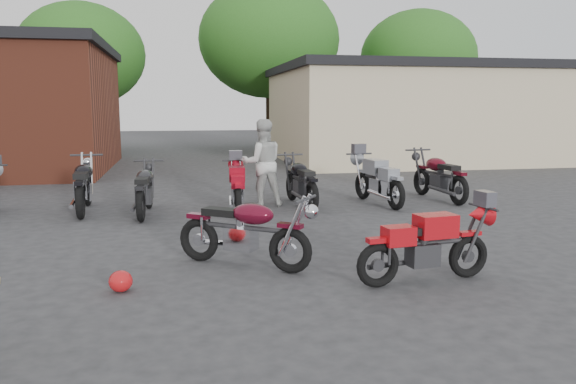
{
  "coord_description": "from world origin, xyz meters",
  "views": [
    {
      "loc": [
        -0.65,
        -6.57,
        2.17
      ],
      "look_at": [
        0.95,
        1.57,
        0.9
      ],
      "focal_mm": 35.0,
      "sensor_mm": 36.0,
      "label": 1
    }
  ],
  "objects": [
    {
      "name": "ground",
      "position": [
        0.0,
        0.0,
        0.0
      ],
      "size": [
        90.0,
        90.0,
        0.0
      ],
      "primitive_type": "plane",
      "color": "#2D2D2F"
    },
    {
      "name": "stucco_building",
      "position": [
        8.5,
        15.0,
        1.75
      ],
      "size": [
        10.0,
        8.0,
        3.5
      ],
      "primitive_type": "cube",
      "color": "#C3B28B",
      "rests_on": "ground"
    },
    {
      "name": "tree_1",
      "position": [
        -5.0,
        22.0,
        3.7
      ],
      "size": [
        5.92,
        5.92,
        7.4
      ],
      "primitive_type": null,
      "color": "#245A18",
      "rests_on": "ground"
    },
    {
      "name": "tree_2",
      "position": [
        4.0,
        22.0,
        4.4
      ],
      "size": [
        7.04,
        7.04,
        8.8
      ],
      "primitive_type": null,
      "color": "#245A18",
      "rests_on": "ground"
    },
    {
      "name": "tree_3",
      "position": [
        12.0,
        22.0,
        3.8
      ],
      "size": [
        6.08,
        6.08,
        7.6
      ],
      "primitive_type": null,
      "color": "#245A18",
      "rests_on": "ground"
    },
    {
      "name": "vintage_motorcycle",
      "position": [
        0.21,
        0.8,
        0.57
      ],
      "size": [
        1.96,
        1.66,
        1.13
      ],
      "primitive_type": null,
      "rotation": [
        0.0,
        0.0,
        -0.62
      ],
      "color": "#520A1B",
      "rests_on": "ground"
    },
    {
      "name": "sportbike",
      "position": [
        2.34,
        -0.28,
        0.51
      ],
      "size": [
        1.83,
        0.8,
        1.02
      ],
      "primitive_type": null,
      "rotation": [
        0.0,
        0.0,
        0.13
      ],
      "color": "red",
      "rests_on": "ground"
    },
    {
      "name": "helmet",
      "position": [
        -1.36,
        0.07,
        0.13
      ],
      "size": [
        0.35,
        0.35,
        0.26
      ],
      "primitive_type": "ellipsoid",
      "rotation": [
        0.0,
        0.0,
        -0.29
      ],
      "color": "red",
      "rests_on": "ground"
    },
    {
      "name": "person_light",
      "position": [
        1.15,
        5.5,
        0.95
      ],
      "size": [
        0.95,
        0.76,
        1.89
      ],
      "primitive_type": "imported",
      "rotation": [
        0.0,
        0.0,
        3.19
      ],
      "color": "beige",
      "rests_on": "ground"
    },
    {
      "name": "row_bike_2",
      "position": [
        -2.58,
        5.49,
        0.62
      ],
      "size": [
        0.84,
        2.19,
        1.25
      ],
      "primitive_type": null,
      "rotation": [
        0.0,
        0.0,
        1.63
      ],
      "color": "black",
      "rests_on": "ground"
    },
    {
      "name": "row_bike_3",
      "position": [
        -1.33,
        4.93,
        0.57
      ],
      "size": [
        0.76,
        2.01,
        1.15
      ],
      "primitive_type": null,
      "rotation": [
        0.0,
        0.0,
        1.52
      ],
      "color": "black",
      "rests_on": "ground"
    },
    {
      "name": "row_bike_4",
      "position": [
        0.54,
        5.01,
        0.55
      ],
      "size": [
        0.77,
        1.95,
        1.1
      ],
      "primitive_type": null,
      "rotation": [
        0.0,
        0.0,
        1.5
      ],
      "color": "#A70D1F",
      "rests_on": "ground"
    },
    {
      "name": "row_bike_5",
      "position": [
        1.98,
        5.34,
        0.59
      ],
      "size": [
        0.85,
        2.1,
        1.19
      ],
      "primitive_type": null,
      "rotation": [
        0.0,
        0.0,
        1.66
      ],
      "color": "black",
      "rests_on": "ground"
    },
    {
      "name": "row_bike_6",
      "position": [
        3.7,
        5.19,
        0.6
      ],
      "size": [
        0.99,
        2.14,
        1.19
      ],
      "primitive_type": null,
      "rotation": [
        0.0,
        0.0,
        1.72
      ],
      "color": "#8F939C",
      "rests_on": "ground"
    },
    {
      "name": "row_bike_7",
      "position": [
        5.3,
        5.49,
        0.62
      ],
      "size": [
        0.94,
        2.21,
        1.24
      ],
      "primitive_type": null,
      "rotation": [
        0.0,
        0.0,
        1.68
      ],
      "color": "#520A16",
      "rests_on": "ground"
    }
  ]
}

